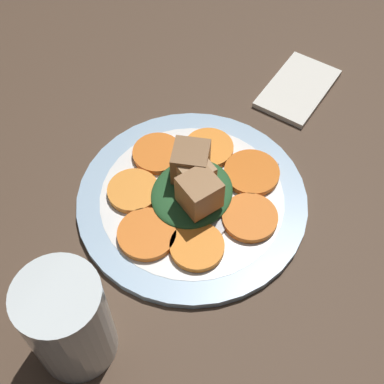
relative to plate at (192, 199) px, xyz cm
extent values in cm
cube|color=#4C3828|center=(0.00, 0.00, -1.52)|extent=(120.00, 120.00, 2.00)
cylinder|color=#99B7D1|center=(0.00, 0.00, -0.02)|extent=(28.00, 28.00, 1.00)
cylinder|color=white|center=(0.00, 0.00, 0.03)|extent=(22.40, 22.40, 1.00)
cylinder|color=orange|center=(-3.40, 6.29, 0.99)|extent=(6.29, 6.29, 0.81)
cylinder|color=orange|center=(-7.44, 1.32, 0.99)|extent=(6.82, 6.82, 0.81)
cylinder|color=orange|center=(-5.64, -4.38, 0.99)|extent=(6.23, 6.23, 0.81)
cylinder|color=orange|center=(0.99, -7.45, 0.99)|extent=(6.58, 6.58, 0.81)
cylinder|color=#D76215|center=(6.87, -4.36, 0.99)|extent=(6.92, 6.92, 0.81)
cylinder|color=orange|center=(7.30, 2.22, 0.99)|extent=(6.37, 6.37, 0.81)
cylinder|color=orange|center=(3.00, 7.22, 0.99)|extent=(6.41, 6.41, 0.81)
ellipsoid|color=#235128|center=(0.00, 0.00, 1.43)|extent=(10.56, 9.50, 1.70)
cube|color=brown|center=(1.90, 1.43, 4.38)|extent=(5.53, 5.53, 4.19)
cube|color=olive|center=(-1.21, -1.79, 4.33)|extent=(5.31, 5.31, 4.08)
cube|color=#9E754C|center=(0.68, 0.19, 4.11)|extent=(4.78, 4.78, 3.65)
cube|color=#B2B2B7|center=(4.43, -5.37, 0.78)|extent=(11.58, 2.27, 0.40)
cube|color=#B2B2B7|center=(-2.00, -4.71, 0.78)|extent=(1.63, 2.44, 0.40)
cube|color=#B2B2B7|center=(-5.05, -5.40, 0.78)|extent=(4.55, 0.77, 0.40)
cube|color=#B2B2B7|center=(-4.98, -4.74, 0.78)|extent=(4.55, 0.77, 0.40)
cube|color=#B2B2B7|center=(-4.92, -4.07, 0.78)|extent=(4.55, 0.77, 0.40)
cube|color=#B2B2B7|center=(-4.85, -3.41, 0.78)|extent=(4.55, 0.77, 0.40)
cylinder|color=silver|center=(-21.31, -0.15, 5.62)|extent=(8.07, 8.07, 12.29)
cube|color=silver|center=(24.55, -2.07, -0.12)|extent=(12.91, 7.75, 0.80)
camera|label=1|loc=(-30.86, -20.23, 53.72)|focal=50.00mm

